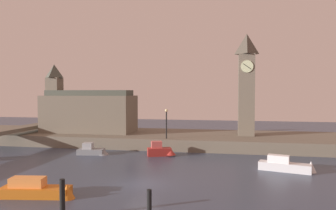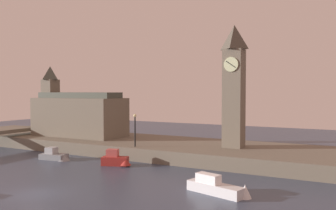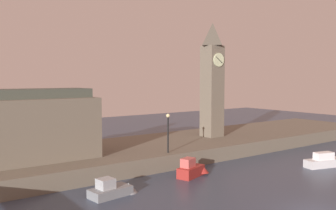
{
  "view_description": "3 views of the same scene",
  "coord_description": "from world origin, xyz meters",
  "px_view_note": "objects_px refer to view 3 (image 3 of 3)",
  "views": [
    {
      "loc": [
        6.71,
        -24.51,
        7.36
      ],
      "look_at": [
        -0.94,
        16.63,
        5.69
      ],
      "focal_mm": 34.15,
      "sensor_mm": 36.0,
      "label": 1
    },
    {
      "loc": [
        21.38,
        -18.84,
        7.83
      ],
      "look_at": [
        2.86,
        16.12,
        6.29
      ],
      "focal_mm": 37.98,
      "sensor_mm": 36.0,
      "label": 2
    },
    {
      "loc": [
        -20.89,
        -12.69,
        8.6
      ],
      "look_at": [
        -0.53,
        15.56,
        6.03
      ],
      "focal_mm": 38.83,
      "sensor_mm": 36.0,
      "label": 3
    }
  ],
  "objects_px": {
    "streetlamp": "(168,128)",
    "boat_ferry_white": "(329,161)",
    "boat_cruiser_grey": "(115,189)",
    "clock_tower": "(212,78)",
    "parliament_hall": "(11,125)",
    "boat_dinghy_red": "(193,170)"
  },
  "relations": [
    {
      "from": "streetlamp",
      "to": "boat_ferry_white",
      "type": "relative_size",
      "value": 0.69
    },
    {
      "from": "boat_ferry_white",
      "to": "boat_cruiser_grey",
      "type": "distance_m",
      "value": 21.62
    },
    {
      "from": "clock_tower",
      "to": "boat_ferry_white",
      "type": "bearing_deg",
      "value": -76.78
    },
    {
      "from": "parliament_hall",
      "to": "boat_ferry_white",
      "type": "bearing_deg",
      "value": -26.95
    },
    {
      "from": "parliament_hall",
      "to": "boat_dinghy_red",
      "type": "bearing_deg",
      "value": -32.74
    },
    {
      "from": "boat_ferry_white",
      "to": "boat_cruiser_grey",
      "type": "height_order",
      "value": "boat_ferry_white"
    },
    {
      "from": "streetlamp",
      "to": "boat_dinghy_red",
      "type": "bearing_deg",
      "value": -89.26
    },
    {
      "from": "clock_tower",
      "to": "parliament_hall",
      "type": "distance_m",
      "value": 23.45
    },
    {
      "from": "clock_tower",
      "to": "boat_cruiser_grey",
      "type": "height_order",
      "value": "clock_tower"
    },
    {
      "from": "clock_tower",
      "to": "boat_dinghy_red",
      "type": "height_order",
      "value": "clock_tower"
    },
    {
      "from": "boat_ferry_white",
      "to": "boat_dinghy_red",
      "type": "bearing_deg",
      "value": 159.43
    },
    {
      "from": "parliament_hall",
      "to": "boat_ferry_white",
      "type": "height_order",
      "value": "parliament_hall"
    },
    {
      "from": "streetlamp",
      "to": "boat_cruiser_grey",
      "type": "height_order",
      "value": "streetlamp"
    },
    {
      "from": "streetlamp",
      "to": "boat_dinghy_red",
      "type": "distance_m",
      "value": 4.86
    },
    {
      "from": "parliament_hall",
      "to": "boat_cruiser_grey",
      "type": "height_order",
      "value": "parliament_hall"
    },
    {
      "from": "clock_tower",
      "to": "boat_cruiser_grey",
      "type": "distance_m",
      "value": 21.81
    },
    {
      "from": "parliament_hall",
      "to": "boat_ferry_white",
      "type": "xyz_separation_m",
      "value": [
        26.27,
        -13.35,
        -4.09
      ]
    },
    {
      "from": "boat_dinghy_red",
      "to": "boat_cruiser_grey",
      "type": "bearing_deg",
      "value": -175.09
    },
    {
      "from": "parliament_hall",
      "to": "boat_ferry_white",
      "type": "distance_m",
      "value": 29.75
    },
    {
      "from": "clock_tower",
      "to": "boat_ferry_white",
      "type": "xyz_separation_m",
      "value": [
        3.15,
        -13.42,
        -8.08
      ]
    },
    {
      "from": "clock_tower",
      "to": "streetlamp",
      "type": "distance_m",
      "value": 12.17
    },
    {
      "from": "boat_cruiser_grey",
      "to": "clock_tower",
      "type": "bearing_deg",
      "value": 26.91
    }
  ]
}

